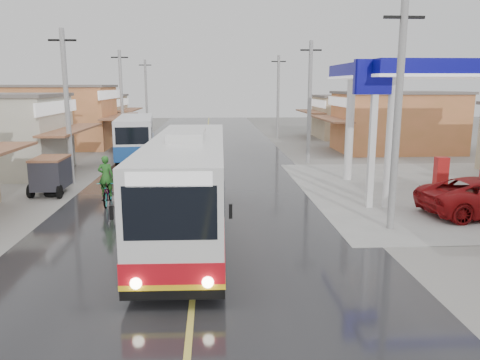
{
  "coord_description": "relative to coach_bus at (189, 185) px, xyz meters",
  "views": [
    {
      "loc": [
        0.54,
        -16.07,
        5.17
      ],
      "look_at": [
        1.54,
        0.83,
        1.73
      ],
      "focal_mm": 35.0,
      "sensor_mm": 36.0,
      "label": 1
    }
  ],
  "objects": [
    {
      "name": "ground",
      "position": [
        0.31,
        0.14,
        -1.77
      ],
      "size": [
        120.0,
        120.0,
        0.0
      ],
      "primitive_type": "plane",
      "color": "slate",
      "rests_on": "ground"
    },
    {
      "name": "road",
      "position": [
        0.31,
        15.14,
        -1.76
      ],
      "size": [
        12.0,
        90.0,
        0.02
      ],
      "primitive_type": "cube",
      "color": "black",
      "rests_on": "ground"
    },
    {
      "name": "centre_line",
      "position": [
        0.31,
        15.14,
        -1.74
      ],
      "size": [
        0.15,
        90.0,
        0.01
      ],
      "primitive_type": "cube",
      "color": "#D8CC4C",
      "rests_on": "road"
    },
    {
      "name": "shopfronts_left",
      "position": [
        -12.69,
        18.14,
        -1.77
      ],
      "size": [
        11.0,
        44.0,
        5.2
      ],
      "primitive_type": null,
      "color": "tan",
      "rests_on": "ground"
    },
    {
      "name": "shopfronts_right",
      "position": [
        15.31,
        12.14,
        -1.77
      ],
      "size": [
        11.0,
        44.0,
        4.8
      ],
      "primitive_type": null,
      "color": "#B7B2A0",
      "rests_on": "ground"
    },
    {
      "name": "utility_poles_left",
      "position": [
        -6.69,
        16.14,
        -1.77
      ],
      "size": [
        1.6,
        50.0,
        8.0
      ],
      "primitive_type": null,
      "color": "gray",
      "rests_on": "ground"
    },
    {
      "name": "utility_poles_right",
      "position": [
        7.31,
        15.14,
        -1.77
      ],
      "size": [
        1.6,
        36.0,
        8.0
      ],
      "primitive_type": null,
      "color": "gray",
      "rests_on": "ground"
    },
    {
      "name": "coach_bus",
      "position": [
        0.0,
        0.0,
        0.0
      ],
      "size": [
        2.84,
        11.77,
        3.66
      ],
      "rotation": [
        0.0,
        0.0,
        -0.02
      ],
      "color": "silver",
      "rests_on": "road"
    },
    {
      "name": "second_bus",
      "position": [
        -4.64,
        17.8,
        -0.18
      ],
      "size": [
        3.35,
        9.05,
        2.93
      ],
      "rotation": [
        0.0,
        0.0,
        0.11
      ],
      "color": "silver",
      "rests_on": "road"
    },
    {
      "name": "cyclist",
      "position": [
        -3.78,
        4.36,
        -1.04
      ],
      "size": [
        0.84,
        2.09,
        2.21
      ],
      "rotation": [
        0.0,
        0.0,
        0.06
      ],
      "color": "black",
      "rests_on": "ground"
    },
    {
      "name": "tricycle_near",
      "position": [
        -6.92,
        6.57,
        -0.73
      ],
      "size": [
        1.58,
        2.36,
        1.8
      ],
      "rotation": [
        0.0,
        0.0,
        0.01
      ],
      "color": "#26262D",
      "rests_on": "ground"
    },
    {
      "name": "tyre_stack",
      "position": [
        -6.72,
        6.21,
        -1.53
      ],
      "size": [
        0.9,
        0.9,
        0.46
      ],
      "color": "black",
      "rests_on": "ground"
    }
  ]
}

